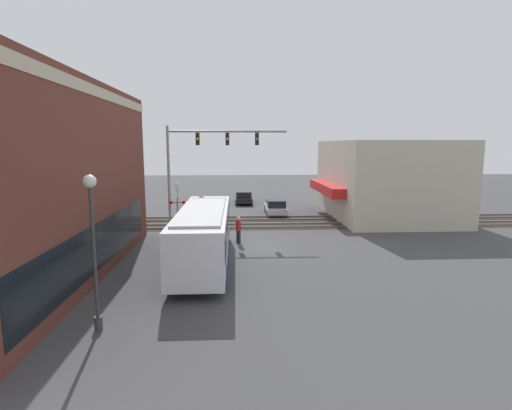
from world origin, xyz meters
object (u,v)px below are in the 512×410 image
object	(u,v)px
pedestrian_at_crossing	(185,219)
city_bus	(204,233)
parked_car_silver	(276,207)
parked_car_black	(244,198)
pedestrian_near_bus	(238,230)
streetlamp	(93,240)
crossing_signal	(177,202)

from	to	relation	value
pedestrian_at_crossing	city_bus	bearing A→B (deg)	-166.03
parked_car_silver	parked_car_black	xyz separation A→B (m)	(7.11, 2.80, -0.00)
parked_car_silver	pedestrian_at_crossing	xyz separation A→B (m)	(-7.08, 7.39, 0.29)
pedestrian_at_crossing	parked_car_black	bearing A→B (deg)	-17.91
parked_car_black	pedestrian_at_crossing	bearing A→B (deg)	162.09
pedestrian_at_crossing	pedestrian_near_bus	bearing A→B (deg)	-133.41
parked_car_silver	city_bus	bearing A→B (deg)	160.29
streetlamp	pedestrian_at_crossing	distance (m)	16.04
parked_car_silver	parked_car_black	size ratio (longest dim) A/B	0.96
parked_car_black	pedestrian_at_crossing	xyz separation A→B (m)	(-14.20, 4.59, 0.30)
crossing_signal	streetlamp	xyz separation A→B (m)	(-15.22, 0.61, 0.92)
streetlamp	parked_car_silver	size ratio (longest dim) A/B	1.22
pedestrian_at_crossing	pedestrian_near_bus	xyz separation A→B (m)	(-3.67, -3.88, -0.04)
pedestrian_near_bus	parked_car_silver	bearing A→B (deg)	-18.04
city_bus	pedestrian_at_crossing	size ratio (longest dim) A/B	6.23
crossing_signal	pedestrian_near_bus	xyz separation A→B (m)	(-3.05, -4.34, -1.39)
crossing_signal	pedestrian_near_bus	bearing A→B (deg)	-125.09
crossing_signal	parked_car_silver	bearing A→B (deg)	-45.52
streetlamp	parked_car_black	bearing A→B (deg)	-10.66
city_bus	parked_car_black	size ratio (longest dim) A/B	2.47
city_bus	pedestrian_near_bus	xyz separation A→B (m)	(4.32, -1.90, -0.78)
parked_car_black	pedestrian_near_bus	world-z (taller)	pedestrian_near_bus
crossing_signal	pedestrian_at_crossing	world-z (taller)	crossing_signal
crossing_signal	pedestrian_near_bus	size ratio (longest dim) A/B	2.15
crossing_signal	pedestrian_near_bus	distance (m)	5.49
streetlamp	parked_car_black	size ratio (longest dim) A/B	1.17
city_bus	streetlamp	world-z (taller)	streetlamp
city_bus	crossing_signal	xyz separation A→B (m)	(7.37, 2.45, 0.61)
parked_car_black	pedestrian_near_bus	size ratio (longest dim) A/B	2.62
parked_car_black	pedestrian_at_crossing	size ratio (longest dim) A/B	2.52
parked_car_silver	pedestrian_at_crossing	distance (m)	10.24
city_bus	parked_car_black	bearing A→B (deg)	-6.68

